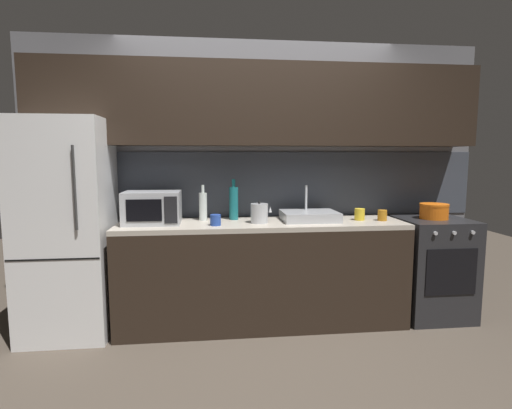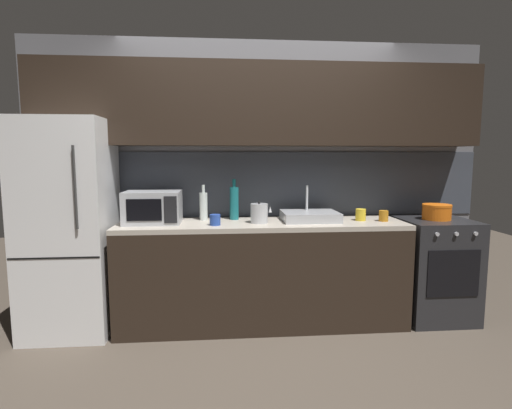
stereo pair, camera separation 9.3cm
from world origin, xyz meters
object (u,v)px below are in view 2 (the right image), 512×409
Objects in this scene: mug_yellow at (361,215)px; cooking_pot at (437,212)px; wine_bottle_clear at (204,206)px; wine_bottle_teal at (234,203)px; kettle at (259,213)px; mug_blue at (215,220)px; mug_amber at (384,216)px; microwave at (153,207)px; oven_range at (434,269)px; refrigerator at (69,227)px.

mug_yellow is 0.69m from cooking_pot.
wine_bottle_clear is 0.87× the size of wine_bottle_teal.
mug_yellow is (0.89, 0.05, -0.03)m from kettle.
mug_blue is at bearing -174.00° from mug_yellow.
mug_amber is at bearing -7.21° from wine_bottle_clear.
microwave is 0.89m from kettle.
kettle is 0.52× the size of wine_bottle_teal.
wine_bottle_clear is at bearing -176.50° from wine_bottle_teal.
cooking_pot is at bearing 1.65° from kettle.
refrigerator is at bearing 179.98° from oven_range.
wine_bottle_teal is 3.51× the size of mug_yellow.
mug_blue is 1.27m from mug_yellow.
refrigerator is 1.11m from wine_bottle_clear.
mug_blue is at bearing -176.23° from oven_range.
kettle is 1.08m from mug_amber.
cooking_pot is (1.59, 0.05, -0.01)m from kettle.
oven_range is at bearing 1.59° from kettle.
mug_amber is (-0.51, -0.05, 0.50)m from oven_range.
microwave is 2.46× the size of kettle.
wine_bottle_teal is (0.27, 0.02, 0.02)m from wine_bottle_clear.
wine_bottle_teal is (-1.80, 0.16, 0.60)m from oven_range.
mug_amber is at bearing -174.56° from oven_range.
mug_blue is 1.45m from mug_amber.
mug_yellow is at bearing 6.00° from mug_blue.
wine_bottle_clear is at bearing 173.99° from mug_yellow.
wine_bottle_clear is (1.10, 0.15, 0.15)m from refrigerator.
wine_bottle_clear is (-0.47, 0.19, 0.05)m from kettle.
oven_range is at bearing 5.44° from mug_amber.
kettle is at bearing -45.57° from wine_bottle_teal.
wine_bottle_teal is at bearing 60.54° from mug_blue.
wine_bottle_teal is 4.05× the size of mug_blue.
wine_bottle_clear is at bearing 175.93° from cooking_pot.
microwave is 1.85× the size of cooking_pot.
mug_blue is (0.52, -0.15, -0.09)m from microwave.
microwave is 0.70m from wine_bottle_teal.
mug_yellow is at bearing 179.70° from oven_range.
mug_blue is (1.20, -0.13, 0.06)m from refrigerator.
mug_blue is 1.96m from cooking_pot.
microwave reaches higher than mug_blue.
kettle is at bearing -178.35° from cooking_pot.
wine_bottle_teal reaches higher than mug_amber.
microwave is at bearing -168.06° from wine_bottle_teal.
oven_range is at bearing -0.30° from mug_yellow.
kettle reaches higher than cooking_pot.
refrigerator is 4.90× the size of wine_bottle_teal.
kettle is at bearing -22.04° from wine_bottle_clear.
mug_amber is (2.65, -0.05, 0.07)m from refrigerator.
refrigerator reaches higher than cooking_pot.
wine_bottle_teal is at bearing 174.80° from cooking_pot.
refrigerator is at bearing -173.18° from wine_bottle_teal.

